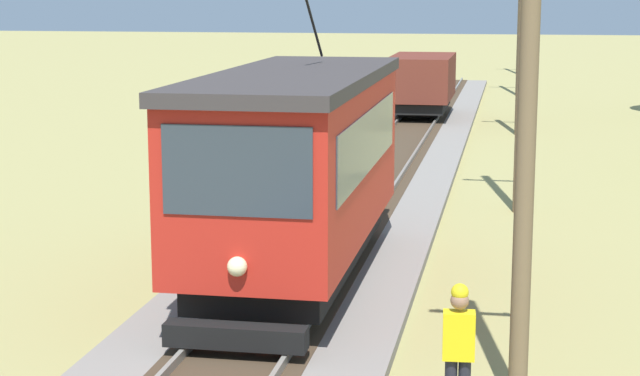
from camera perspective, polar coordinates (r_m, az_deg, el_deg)
name	(u,v)px	position (r m, az deg, el deg)	size (l,w,h in m)	color
red_tram	(297,166)	(18.32, -1.26, 1.19)	(2.60, 8.54, 4.79)	red
freight_car	(422,82)	(42.87, 5.49, 5.66)	(2.40, 5.20, 2.31)	maroon
utility_pole_near_tram	(527,109)	(13.16, 11.06, 4.16)	(1.40, 0.49, 7.31)	brown
utility_pole_mid	(523,37)	(25.22, 10.86, 7.97)	(1.40, 0.42, 8.05)	brown
utility_pole_far	(521,31)	(39.20, 10.73, 8.25)	(1.40, 0.40, 7.26)	brown
utility_pole_distant	(521,9)	(54.31, 10.71, 9.41)	(1.40, 0.63, 8.34)	brown
utility_pole_horizon	(520,12)	(68.44, 10.67, 9.24)	(1.40, 0.35, 7.47)	brown
track_worker	(458,349)	(12.86, 7.44, -8.54)	(0.40, 0.27, 1.78)	black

